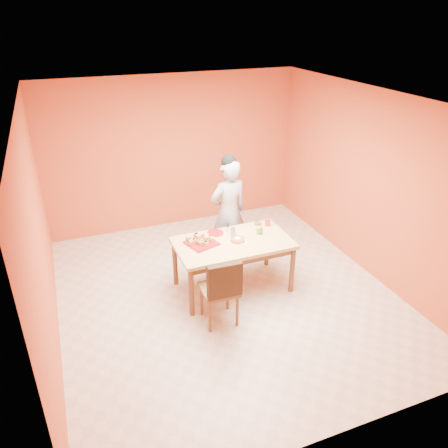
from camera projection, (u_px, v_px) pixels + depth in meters
name	position (u px, v px, depth m)	size (l,w,h in m)	color
floor	(226.00, 294.00, 6.21)	(5.00, 5.00, 0.00)	beige
ceiling	(226.00, 100.00, 5.00)	(5.00, 5.00, 0.00)	white
wall_back	(174.00, 153.00, 7.68)	(4.50, 4.50, 0.00)	#B25129
wall_left	(39.00, 238.00, 4.87)	(5.00, 5.00, 0.00)	#B25129
wall_right	(370.00, 184.00, 6.34)	(5.00, 5.00, 0.00)	#B25129
dining_table	(233.00, 247.00, 6.06)	(1.60, 0.90, 0.76)	tan
dining_chair	(220.00, 288.00, 5.46)	(0.47, 0.54, 0.98)	brown
pastry_pile	(201.00, 239.00, 5.92)	(0.33, 0.33, 0.11)	tan
person	(228.00, 212.00, 6.70)	(0.61, 0.40, 1.68)	gray
pastry_platter	(202.00, 243.00, 5.95)	(0.37, 0.37, 0.02)	maroon
red_dinner_plate	(215.00, 233.00, 6.23)	(0.24, 0.24, 0.01)	maroon
white_cake_plate	(237.00, 242.00, 6.00)	(0.26, 0.26, 0.01)	white
sponge_cake	(237.00, 240.00, 5.99)	(0.20, 0.20, 0.05)	orange
cake_server	(233.00, 232.00, 6.13)	(0.06, 0.29, 0.01)	silver
egg_ornament	(260.00, 230.00, 6.19)	(0.10, 0.08, 0.12)	olive
magenta_glass	(267.00, 222.00, 6.43)	(0.08, 0.08, 0.11)	#CA1E48
checker_tin	(258.00, 224.00, 6.48)	(0.10, 0.10, 0.03)	#3B1D10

